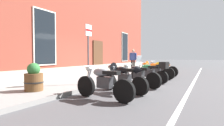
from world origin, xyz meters
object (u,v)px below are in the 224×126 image
Objects in this scene: motorcycle_green_touring at (151,71)px; motorcycle_yellow_naked at (160,69)px; motorcycle_black_naked at (137,75)px; parking_sign at (88,45)px; pedestrian_blue_top at (133,59)px; barrel_planter at (34,79)px; motorcycle_black_sport at (122,76)px; motorcycle_grey_naked at (103,83)px; motorcycle_orange_sport at (154,69)px.

motorcycle_green_touring is 2.81m from motorcycle_yellow_naked.
motorcycle_black_naked is 0.88× the size of parking_sign.
motorcycle_black_naked is 2.33m from parking_sign.
motorcycle_black_naked is at bearing -53.75° from parking_sign.
pedestrian_blue_top is (1.96, 2.64, 0.60)m from motorcycle_yellow_naked.
motorcycle_green_touring is at bearing -29.45° from barrel_planter.
pedestrian_blue_top is 1.88× the size of barrel_planter.
motorcycle_black_sport is 7.83m from pedestrian_blue_top.
motorcycle_grey_naked is at bearing -163.17° from pedestrian_blue_top.
motorcycle_green_touring reaches higher than motorcycle_grey_naked.
motorcycle_orange_sport is at bearing 1.55° from motorcycle_black_naked.
motorcycle_orange_sport is 4.18m from pedestrian_blue_top.
motorcycle_black_naked is 1.07× the size of motorcycle_green_touring.
motorcycle_orange_sport is 2.34× the size of barrel_planter.
motorcycle_yellow_naked reaches higher than motorcycle_black_naked.
parking_sign is 2.36m from barrel_planter.
motorcycle_grey_naked is 0.84× the size of parking_sign.
motorcycle_black_sport is at bearing -160.55° from pedestrian_blue_top.
motorcycle_orange_sport reaches higher than motorcycle_black_naked.
motorcycle_grey_naked is at bearing -130.83° from parking_sign.
motorcycle_black_naked is 2.85m from motorcycle_orange_sport.
pedestrian_blue_top reaches higher than motorcycle_black_sport.
parking_sign reaches higher than motorcycle_green_touring.
motorcycle_yellow_naked is (6.60, -0.06, 0.00)m from motorcycle_grey_naked.
motorcycle_grey_naked is 1.03× the size of motorcycle_green_touring.
barrel_planter is (-3.10, 2.32, 0.05)m from motorcycle_black_naked.
motorcycle_green_touring reaches higher than motorcycle_black_sport.
motorcycle_yellow_naked is 2.35× the size of barrel_planter.
motorcycle_green_touring is 0.93× the size of motorcycle_yellow_naked.
motorcycle_black_naked is at bearing -178.45° from motorcycle_orange_sport.
parking_sign is at bearing -171.60° from pedestrian_blue_top.
motorcycle_yellow_naked is 5.64m from parking_sign.
motorcycle_black_naked is at bearing -36.79° from barrel_planter.
parking_sign reaches higher than motorcycle_orange_sport.
motorcycle_green_touring reaches higher than barrel_planter.
motorcycle_black_sport reaches higher than motorcycle_yellow_naked.
motorcycle_orange_sport is at bearing 9.14° from motorcycle_green_touring.
pedestrian_blue_top is at bearing 2.23° from barrel_planter.
motorcycle_grey_naked is 0.95× the size of motorcycle_black_naked.
motorcycle_orange_sport reaches higher than motorcycle_grey_naked.
motorcycle_black_naked is 4.11m from motorcycle_yellow_naked.
motorcycle_grey_naked is 2.49m from motorcycle_black_naked.
motorcycle_black_sport is at bearing 179.55° from motorcycle_yellow_naked.
motorcycle_black_sport is at bearing -0.61° from motorcycle_grey_naked.
motorcycle_yellow_naked is at bearing -0.45° from motorcycle_black_sport.
motorcycle_green_touring is 1.16× the size of pedestrian_blue_top.
parking_sign is (0.12, 1.53, 1.12)m from motorcycle_black_sport.
motorcycle_grey_naked is 1.20m from motorcycle_black_sport.
motorcycle_green_touring is at bearing -175.82° from motorcycle_yellow_naked.
motorcycle_black_sport is 2.19× the size of barrel_planter.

